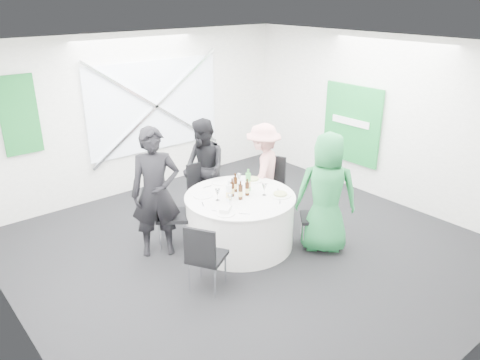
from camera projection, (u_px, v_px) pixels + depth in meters
floor at (249, 249)px, 6.68m from camera, size 6.00×6.00×0.00m
ceiling at (251, 46)px, 5.63m from camera, size 6.00×6.00×0.00m
wall_back at (139, 114)px, 8.30m from camera, size 6.00×0.00×6.00m
wall_front at (477, 244)px, 4.01m from camera, size 6.00×0.00×6.00m
wall_left at (8, 223)px, 4.38m from camera, size 0.00×6.00×6.00m
wall_right at (383, 119)px, 7.93m from camera, size 0.00×6.00×6.00m
window_panel at (155, 106)px, 8.41m from camera, size 2.60×0.03×1.60m
window_brace_a at (156, 106)px, 8.38m from camera, size 2.63×0.05×1.84m
window_brace_b at (156, 106)px, 8.38m from camera, size 2.63×0.05×1.84m
green_banner at (19, 115)px, 6.96m from camera, size 0.55×0.04×1.20m
green_sign at (352, 124)px, 8.40m from camera, size 0.05×1.20×1.40m
banquet_table at (240, 220)px, 6.68m from camera, size 1.56×1.56×0.76m
chair_back at (202, 187)px, 7.42m from camera, size 0.44×0.45×0.91m
chair_back_left at (166, 209)px, 6.54m from camera, size 0.63×0.63×0.99m
chair_back_right at (270, 181)px, 7.52m from camera, size 0.59×0.59×0.98m
chair_front_right at (322, 212)px, 6.58m from camera, size 0.58×0.58×0.90m
chair_front_left at (204, 254)px, 5.53m from camera, size 0.57×0.57×0.91m
person_man_back_left at (156, 193)px, 6.27m from camera, size 0.79×0.69×1.81m
person_man_back at (204, 169)px, 7.41m from camera, size 0.54×0.84×1.60m
person_woman_pink at (263, 170)px, 7.45m from camera, size 1.08×0.89×1.53m
person_woman_green at (326, 193)px, 6.39m from camera, size 0.97×0.98×1.71m
plate_back at (220, 182)px, 6.98m from camera, size 0.26×0.26×0.01m
plate_back_left at (203, 195)px, 6.53m from camera, size 0.27×0.27×0.01m
plate_back_right at (253, 179)px, 7.06m from camera, size 0.28×0.28×0.04m
plate_front_right at (280, 195)px, 6.54m from camera, size 0.29×0.29×0.04m
plate_front_left at (225, 213)px, 6.01m from camera, size 0.25×0.25×0.01m
napkin at (225, 209)px, 6.04m from camera, size 0.21×0.20×0.05m
beer_bottle_a at (232, 189)px, 6.49m from camera, size 0.06×0.06×0.27m
beer_bottle_b at (235, 185)px, 6.64m from camera, size 0.06×0.06×0.28m
beer_bottle_c at (247, 189)px, 6.53m from camera, size 0.06×0.06×0.25m
beer_bottle_d at (241, 192)px, 6.39m from camera, size 0.06×0.06×0.27m
green_water_bottle at (248, 182)px, 6.67m from camera, size 0.08×0.08×0.32m
clear_water_bottle at (229, 193)px, 6.35m from camera, size 0.08×0.08×0.30m
wine_glass_a at (217, 192)px, 6.35m from camera, size 0.07×0.07×0.17m
wine_glass_b at (230, 198)px, 6.17m from camera, size 0.07×0.07×0.17m
wine_glass_c at (239, 177)px, 6.88m from camera, size 0.07×0.07×0.17m
wine_glass_d at (264, 187)px, 6.51m from camera, size 0.07×0.07×0.17m
fork_a at (199, 194)px, 6.58m from camera, size 0.08×0.14×0.01m
knife_a at (203, 204)px, 6.27m from camera, size 0.08×0.14×0.01m
fork_b at (229, 181)px, 7.05m from camera, size 0.15×0.03×0.01m
knife_b at (207, 187)px, 6.83m from camera, size 0.15×0.02×0.01m
fork_c at (217, 211)px, 6.08m from camera, size 0.10×0.13×0.01m
knife_c at (244, 214)px, 6.01m from camera, size 0.11×0.13×0.01m
fork_d at (263, 183)px, 6.96m from camera, size 0.09×0.14×0.01m
knife_d at (239, 180)px, 7.07m from camera, size 0.10×0.13×0.01m
fork_e at (280, 201)px, 6.36m from camera, size 0.11×0.12×0.01m
knife_e at (278, 191)px, 6.70m from camera, size 0.11×0.13×0.01m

